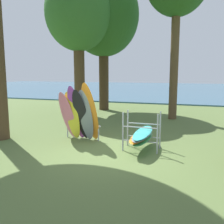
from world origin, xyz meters
The scene contains 6 objects.
ground_plane centered at (0.00, 0.00, 0.00)m, with size 80.00×80.00×0.00m, color #566B38.
lake_water centered at (0.00, 30.56, 0.05)m, with size 80.00×36.00×0.10m, color #38607A.
tree_far_left_back centered at (-4.13, 6.62, 5.75)m, with size 3.78×3.78×8.02m.
tree_far_right_back centered at (-3.35, 8.69, 5.99)m, with size 4.50×4.50×8.64m.
leaning_board_pile centered at (-1.51, 1.05, 0.97)m, with size 1.53×0.92×2.16m.
board_storage_rack centered at (0.88, 0.73, 0.50)m, with size 1.15×2.11×1.25m.
Camera 1 is at (2.48, -7.22, 2.52)m, focal length 40.98 mm.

